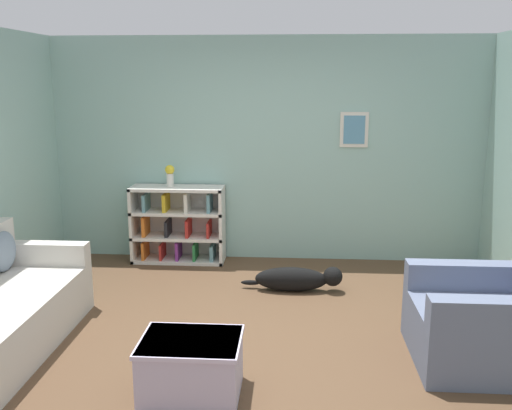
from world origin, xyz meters
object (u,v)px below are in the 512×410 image
at_px(bookshelf, 178,224).
at_px(vase, 170,174).
at_px(recliner_chair, 496,318).
at_px(dog, 297,279).
at_px(coffee_table, 191,365).

relative_size(bookshelf, vase, 4.26).
bearing_deg(bookshelf, recliner_chair, -38.37).
bearing_deg(dog, recliner_chair, -42.73).
bearing_deg(dog, bookshelf, 146.93).
bearing_deg(coffee_table, vase, 104.55).
bearing_deg(bookshelf, vase, -163.67).
distance_m(bookshelf, dog, 1.70).
bearing_deg(dog, vase, 148.93).
relative_size(recliner_chair, dog, 1.04).
relative_size(bookshelf, recliner_chair, 1.00).
relative_size(coffee_table, vase, 2.69).
distance_m(bookshelf, vase, 0.60).
bearing_deg(vase, dog, -31.07).
xyz_separation_m(recliner_chair, dog, (-1.49, 1.38, -0.23)).
bearing_deg(bookshelf, coffee_table, -76.97).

